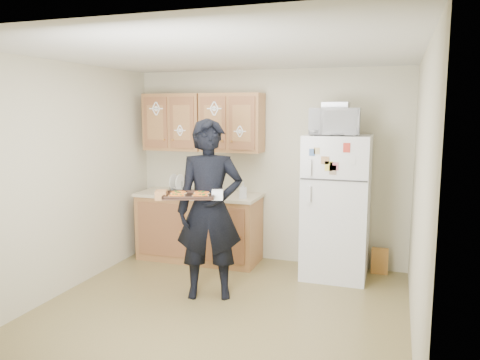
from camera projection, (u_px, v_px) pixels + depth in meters
name	position (u px, v px, depth m)	size (l,w,h in m)	color
floor	(219.00, 312.00, 4.64)	(3.60, 3.60, 0.00)	brown
ceiling	(217.00, 53.00, 4.27)	(3.60, 3.60, 0.00)	silver
wall_back	(268.00, 167.00, 6.14)	(3.60, 0.04, 2.50)	beige
wall_front	(107.00, 236.00, 2.76)	(3.60, 0.04, 2.50)	beige
wall_left	(62.00, 179.00, 5.02)	(0.04, 3.60, 2.50)	beige
wall_right	(419.00, 200.00, 3.88)	(0.04, 3.60, 2.50)	beige
refrigerator	(336.00, 207.00, 5.55)	(0.75, 0.70, 1.70)	white
base_cabinet	(199.00, 228.00, 6.23)	(1.60, 0.60, 0.86)	brown
countertop	(199.00, 195.00, 6.16)	(1.64, 0.64, 0.04)	beige
upper_cab_left	(175.00, 122.00, 6.27)	(0.80, 0.33, 0.75)	brown
upper_cab_right	(232.00, 123.00, 6.01)	(0.80, 0.33, 0.75)	brown
cereal_box	(380.00, 261.00, 5.71)	(0.20, 0.07, 0.32)	gold
person	(210.00, 210.00, 4.91)	(0.69, 0.46, 1.90)	black
baking_tray	(189.00, 196.00, 4.65)	(0.50, 0.37, 0.04)	black
pizza_front_left	(177.00, 196.00, 4.56)	(0.17, 0.17, 0.02)	orange
pizza_front_right	(200.00, 196.00, 4.57)	(0.17, 0.17, 0.02)	orange
pizza_back_left	(179.00, 193.00, 4.73)	(0.17, 0.17, 0.02)	orange
pizza_back_right	(202.00, 193.00, 4.73)	(0.17, 0.17, 0.02)	orange
microwave	(335.00, 122.00, 5.37)	(0.56, 0.38, 0.31)	white
foil_pan	(336.00, 105.00, 5.37)	(0.30, 0.21, 0.06)	silver
dish_rack	(182.00, 186.00, 6.20)	(0.41, 0.31, 0.17)	black
bowl	(182.00, 189.00, 6.21)	(0.21, 0.21, 0.05)	silver
soap_bottle	(243.00, 190.00, 5.80)	(0.09, 0.09, 0.20)	white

